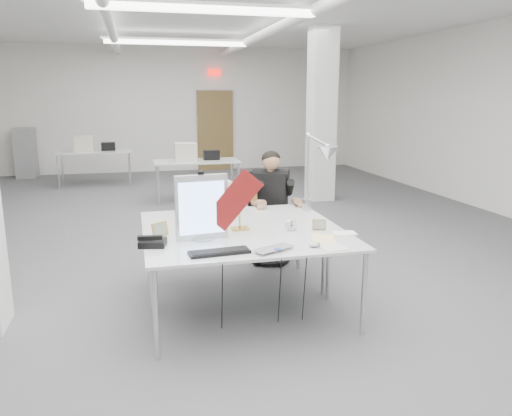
# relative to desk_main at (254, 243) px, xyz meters

# --- Properties ---
(room_shell) EXTENTS (10.04, 14.04, 3.24)m
(room_shell) POSITION_rel_desk_main_xyz_m (0.04, 2.63, 0.95)
(room_shell) COLOR #4D4D50
(room_shell) RESTS_ON ground
(desk_main) EXTENTS (1.80, 0.90, 0.02)m
(desk_main) POSITION_rel_desk_main_xyz_m (0.00, 0.00, 0.00)
(desk_main) COLOR silver
(desk_main) RESTS_ON room_shell
(desk_second) EXTENTS (1.80, 0.90, 0.02)m
(desk_second) POSITION_rel_desk_main_xyz_m (0.00, 0.90, 0.00)
(desk_second) COLOR silver
(desk_second) RESTS_ON room_shell
(bg_desk_a) EXTENTS (1.60, 0.80, 0.02)m
(bg_desk_a) POSITION_rel_desk_main_xyz_m (0.20, 5.50, 0.00)
(bg_desk_a) COLOR silver
(bg_desk_a) RESTS_ON room_shell
(bg_desk_b) EXTENTS (1.60, 0.80, 0.02)m
(bg_desk_b) POSITION_rel_desk_main_xyz_m (-1.80, 7.70, 0.00)
(bg_desk_b) COLOR silver
(bg_desk_b) RESTS_ON room_shell
(filing_cabinet) EXTENTS (0.45, 0.55, 1.20)m
(filing_cabinet) POSITION_rel_desk_main_xyz_m (-3.50, 9.15, -0.14)
(filing_cabinet) COLOR gray
(filing_cabinet) RESTS_ON room_shell
(office_chair) EXTENTS (0.69, 0.69, 1.07)m
(office_chair) POSITION_rel_desk_main_xyz_m (0.59, 1.63, -0.21)
(office_chair) COLOR black
(office_chair) RESTS_ON room_shell
(seated_person) EXTENTS (0.77, 0.83, 1.00)m
(seated_person) POSITION_rel_desk_main_xyz_m (0.59, 1.58, 0.16)
(seated_person) COLOR black
(seated_person) RESTS_ON office_chair
(monitor) EXTENTS (0.45, 0.10, 0.56)m
(monitor) POSITION_rel_desk_main_xyz_m (-0.41, 0.18, 0.29)
(monitor) COLOR silver
(monitor) RESTS_ON desk_main
(pennant) EXTENTS (0.50, 0.11, 0.54)m
(pennant) POSITION_rel_desk_main_xyz_m (-0.13, 0.15, 0.35)
(pennant) COLOR maroon
(pennant) RESTS_ON monitor
(keyboard) EXTENTS (0.49, 0.20, 0.02)m
(keyboard) POSITION_rel_desk_main_xyz_m (-0.33, -0.25, 0.02)
(keyboard) COLOR black
(keyboard) RESTS_ON desk_main
(laptop) EXTENTS (0.41, 0.35, 0.03)m
(laptop) POSITION_rel_desk_main_xyz_m (0.12, -0.32, 0.03)
(laptop) COLOR #A3A3A8
(laptop) RESTS_ON desk_main
(mouse) EXTENTS (0.11, 0.08, 0.04)m
(mouse) POSITION_rel_desk_main_xyz_m (0.45, -0.26, 0.03)
(mouse) COLOR #A3A4A8
(mouse) RESTS_ON desk_main
(bankers_lamp) EXTENTS (0.29, 0.13, 0.32)m
(bankers_lamp) POSITION_rel_desk_main_xyz_m (-0.03, 0.42, 0.17)
(bankers_lamp) COLOR gold
(bankers_lamp) RESTS_ON desk_main
(desk_phone) EXTENTS (0.25, 0.23, 0.05)m
(desk_phone) POSITION_rel_desk_main_xyz_m (-0.83, 0.09, 0.04)
(desk_phone) COLOR black
(desk_phone) RESTS_ON desk_main
(picture_frame_left) EXTENTS (0.15, 0.12, 0.12)m
(picture_frame_left) POSITION_rel_desk_main_xyz_m (-0.75, 0.37, 0.07)
(picture_frame_left) COLOR #AD964A
(picture_frame_left) RESTS_ON desk_main
(picture_frame_right) EXTENTS (0.13, 0.07, 0.10)m
(picture_frame_right) POSITION_rel_desk_main_xyz_m (0.67, 0.23, 0.06)
(picture_frame_right) COLOR tan
(picture_frame_right) RESTS_ON desk_main
(desk_clock) EXTENTS (0.11, 0.07, 0.11)m
(desk_clock) POSITION_rel_desk_main_xyz_m (0.42, 0.27, 0.06)
(desk_clock) COLOR silver
(desk_clock) RESTS_ON desk_main
(paper_stack_a) EXTENTS (0.24, 0.31, 0.01)m
(paper_stack_a) POSITION_rel_desk_main_xyz_m (0.58, -0.27, 0.02)
(paper_stack_a) COLOR silver
(paper_stack_a) RESTS_ON desk_main
(paper_stack_b) EXTENTS (0.26, 0.31, 0.01)m
(paper_stack_b) POSITION_rel_desk_main_xyz_m (0.60, -0.06, 0.02)
(paper_stack_b) COLOR #F4E192
(paper_stack_b) RESTS_ON desk_main
(paper_stack_c) EXTENTS (0.22, 0.16, 0.01)m
(paper_stack_c) POSITION_rel_desk_main_xyz_m (0.85, 0.07, 0.02)
(paper_stack_c) COLOR white
(paper_stack_c) RESTS_ON desk_main
(beige_monitor) EXTENTS (0.45, 0.43, 0.37)m
(beige_monitor) POSITION_rel_desk_main_xyz_m (-0.23, 1.02, 0.20)
(beige_monitor) COLOR beige
(beige_monitor) RESTS_ON desk_second
(architect_lamp) EXTENTS (0.32, 0.76, 0.95)m
(architect_lamp) POSITION_rel_desk_main_xyz_m (0.83, 0.77, 0.49)
(architect_lamp) COLOR silver
(architect_lamp) RESTS_ON desk_second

